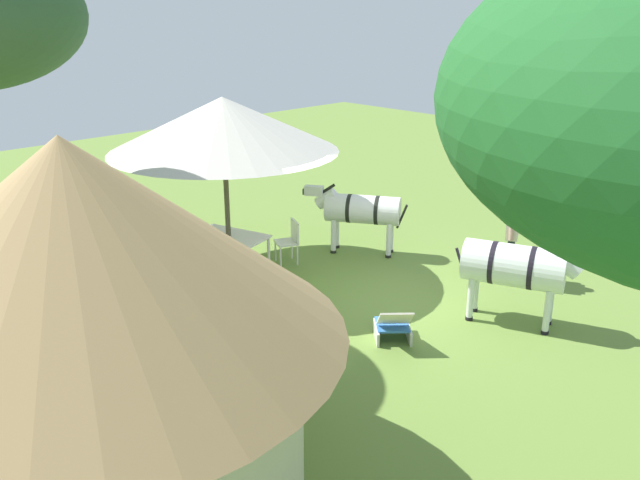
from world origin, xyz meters
TOP-DOWN VIEW (x-y plane):
  - ground_plane at (0.00, 0.00)m, footprint 36.00×36.00m
  - thatched_hut at (-1.37, 5.98)m, footprint 5.27×5.27m
  - shade_umbrella at (3.06, 0.93)m, footprint 4.38×4.38m
  - patio_dining_table at (3.06, 0.93)m, footprint 1.68×1.29m
  - patio_chair_near_hut at (2.52, -0.23)m, footprint 0.57×0.56m
  - patio_chair_east_end at (3.65, 2.06)m, footprint 0.59×0.58m
  - guest_beside_umbrella at (4.11, 2.31)m, footprint 0.42×0.53m
  - standing_watcher at (-1.15, -2.63)m, footprint 0.41×0.58m
  - striped_lounge_chair at (-1.17, 0.88)m, footprint 0.93×0.92m
  - zebra_nearest_camera at (-2.17, -1.05)m, footprint 2.19×1.25m
  - zebra_by_umbrella at (1.92, -1.70)m, footprint 1.96×1.43m

SIDE VIEW (x-z plane):
  - ground_plane at x=0.00m, z-range 0.00..0.00m
  - striped_lounge_chair at x=-1.17m, z-range -0.08..0.59m
  - patio_chair_near_hut at x=2.52m, z-range 0.07..0.97m
  - patio_chair_east_end at x=3.65m, z-range 0.07..0.97m
  - patio_dining_table at x=3.06m, z-range 0.29..1.03m
  - zebra_by_umbrella at x=1.92m, z-range 0.21..1.70m
  - zebra_nearest_camera at x=-2.17m, z-range 0.24..1.79m
  - guest_beside_umbrella at x=4.11m, z-range 0.17..1.87m
  - standing_watcher at x=-1.15m, z-range 0.18..1.95m
  - thatched_hut at x=-1.37m, z-range 0.19..4.22m
  - shade_umbrella at x=3.06m, z-range 1.22..4.68m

